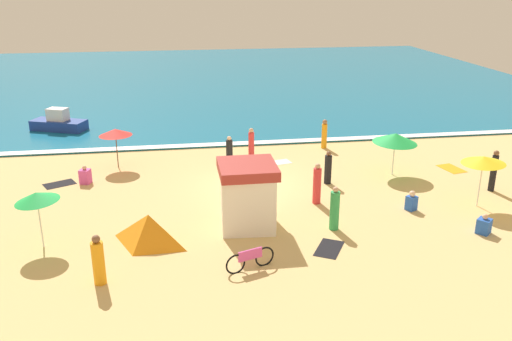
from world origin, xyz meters
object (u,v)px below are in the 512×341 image
Objects in this scene: beachgoer_2 at (328,168)px; beachgoer_9 at (335,210)px; beach_umbrella_1 at (395,138)px; beachgoer_5 at (412,202)px; lifeguard_cabana at (248,195)px; beach_umbrella_0 at (37,197)px; beach_tent at (149,229)px; beachgoer_3 at (251,145)px; beach_umbrella_2 at (115,132)px; beachgoer_10 at (324,134)px; beachgoer_7 at (317,185)px; small_boat_0 at (59,123)px; beachgoer_11 at (229,152)px; beachgoer_0 at (85,176)px; parked_bicycle at (250,259)px; beachgoer_4 at (484,225)px; beachgoer_8 at (494,171)px; beach_umbrella_3 at (484,160)px; beachgoer_6 at (98,261)px.

beachgoer_9 reaches higher than beachgoer_2.
beach_umbrella_1 is 4.61m from beachgoer_5.
beach_umbrella_0 is at bearing -175.45° from lifeguard_cabana.
beachgoer_3 is (5.09, 9.02, 0.27)m from beach_tent.
beach_umbrella_2 is 1.33× the size of beachgoer_9.
beachgoer_10 is (11.40, 1.64, -1.05)m from beach_umbrella_2.
beachgoer_7 is 19.07m from small_boat_0.
beach_umbrella_0 is 1.30× the size of beachgoer_10.
lifeguard_cabana is 1.47× the size of beachgoer_3.
beachgoer_11 reaches higher than beach_tent.
beachgoer_0 reaches higher than beachgoer_5.
beachgoer_9 is (3.65, 2.56, 0.44)m from parked_bicycle.
beach_tent is 12.65m from beachgoer_4.
beachgoer_2 reaches higher than beach_tent.
beach_umbrella_0 is 11.18m from beachgoer_7.
beach_tent is (-3.76, -0.92, -0.74)m from lifeguard_cabana.
beachgoer_5 is at bearing -101.96° from beach_umbrella_1.
beachgoer_8 is 1.10× the size of beachgoer_9.
beachgoer_0 is 11.01m from beachgoer_7.
small_boat_0 is at bearing 142.86° from beach_umbrella_3.
parked_bicycle is 11.28m from beachgoer_0.
beachgoer_7 reaches higher than beachgoer_10.
beach_tent is 7.46m from beachgoer_0.
beachgoer_0 is at bearing 168.45° from beachgoer_8.
beachgoer_0 is at bearing -164.63° from beachgoer_3.
beach_umbrella_0 is at bearing 159.25° from parked_bicycle.
small_boat_0 is at bearing 133.82° from beachgoer_7.
small_boat_0 is (-9.93, 15.58, -0.76)m from lifeguard_cabana.
lifeguard_cabana reaches higher than beachgoer_2.
beachgoer_0 is at bearing -167.94° from beachgoer_11.
beachgoer_2 is at bearing 126.14° from beachgoer_4.
beachgoer_7 reaches higher than beachgoer_0.
beachgoer_3 is 1.03× the size of beachgoer_6.
beachgoer_3 is at bearing 60.56° from beach_tent.
beachgoer_10 is (-3.09, 11.59, 0.50)m from beachgoer_4.
beachgoer_6 is 12.04m from beachgoer_11.
parked_bicycle is at bearing -159.84° from beach_umbrella_3.
beachgoer_2 is at bearing 21.27° from beach_umbrella_0.
beachgoer_4 is 12.01m from beachgoer_10.
beach_umbrella_0 is at bearing 175.11° from beachgoer_4.
beachgoer_3 is 9.51m from beachgoer_5.
beach_umbrella_0 is at bearing -142.64° from beachgoer_10.
parked_bicycle is 6.34m from beachgoer_7.
lifeguard_cabana reaches higher than beachgoer_11.
beach_umbrella_1 is 1.35× the size of beach_umbrella_3.
beachgoer_3 reaches higher than beachgoer_0.
beach_umbrella_3 is 6.98m from beachgoer_7.
beachgoer_4 is at bearing -4.94° from beach_tent.
lifeguard_cabana is 2.92× the size of beachgoer_0.
beachgoer_4 is 0.48× the size of beachgoer_10.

